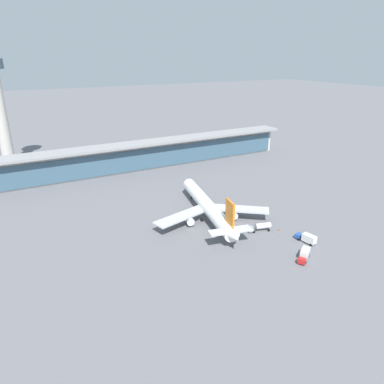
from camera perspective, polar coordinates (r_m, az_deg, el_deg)
ground_plane at (r=137.26m, az=2.19°, el=-4.28°), size 1200.00×1200.00×0.00m
airliner_on_stand at (r=135.06m, az=2.63°, el=-2.41°), size 44.68×58.92×15.80m
service_truck_near_nose_olive at (r=128.43m, az=5.43°, el=-5.88°), size 3.00×6.93×2.70m
service_truck_under_wing_blue at (r=125.83m, az=18.14°, el=-7.10°), size 3.50×7.58×3.10m
service_truck_mid_apron_red at (r=116.07m, az=17.76°, el=-9.59°), size 7.40×5.84×3.10m
service_truck_by_tail_grey at (r=129.45m, az=10.98°, el=-5.52°), size 8.89×4.47×2.95m
terminal_building at (r=195.94m, az=-8.67°, el=5.91°), size 183.60×12.80×15.20m
safety_cone_alpha at (r=132.12m, az=13.87°, el=-5.87°), size 0.62×0.62×0.70m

